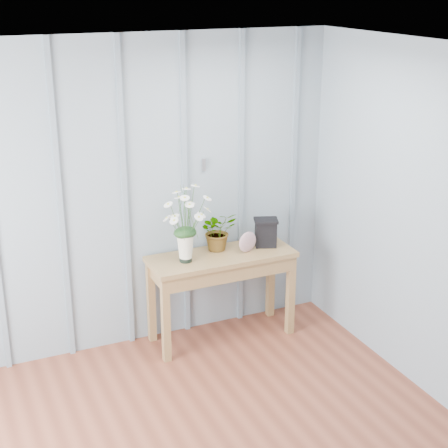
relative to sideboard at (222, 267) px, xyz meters
name	(u,v)px	position (x,y,z in m)	size (l,w,h in m)	color
room_shell	(142,145)	(-0.97, -1.08, 1.35)	(4.00, 4.50, 2.50)	#899BA7
sideboard	(222,267)	(0.00, 0.00, 0.00)	(1.20, 0.45, 0.75)	olive
daisy_vase	(185,214)	(-0.32, -0.01, 0.51)	(0.44, 0.34, 0.63)	black
spider_plant	(218,231)	(0.02, 0.12, 0.28)	(0.30, 0.26, 0.33)	#173B19
felt_disc_vessel	(248,242)	(0.22, -0.04, 0.20)	(0.18, 0.05, 0.18)	#85405D
carved_box	(266,232)	(0.41, 0.02, 0.24)	(0.23, 0.21, 0.24)	black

